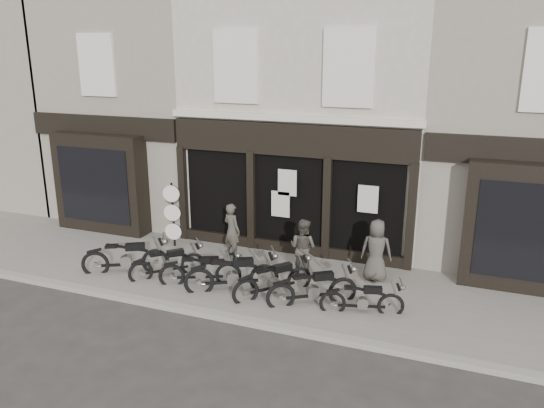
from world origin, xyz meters
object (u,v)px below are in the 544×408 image
(motorcycle_2, at_px, (201,273))
(motorcycle_5, at_px, (313,291))
(motorcycle_0, at_px, (127,260))
(motorcycle_4, at_px, (274,283))
(man_centre, at_px, (303,248))
(motorcycle_6, at_px, (363,302))
(motorcycle_1, at_px, (168,266))
(advert_sign_post, at_px, (173,218))
(man_right, at_px, (376,250))
(motorcycle_3, at_px, (233,277))
(man_left, at_px, (232,230))

(motorcycle_2, distance_m, motorcycle_5, 2.97)
(motorcycle_2, bearing_deg, motorcycle_0, 156.64)
(motorcycle_4, xyz_separation_m, man_centre, (0.29, 1.34, 0.48))
(motorcycle_4, xyz_separation_m, motorcycle_6, (2.21, -0.13, -0.05))
(man_centre, bearing_deg, motorcycle_6, 155.65)
(motorcycle_1, distance_m, motorcycle_6, 5.21)
(motorcycle_0, xyz_separation_m, advert_sign_post, (0.17, 2.13, 0.58))
(motorcycle_4, bearing_deg, motorcycle_2, 132.57)
(motorcycle_5, bearing_deg, man_centre, 83.34)
(motorcycle_1, distance_m, man_right, 5.44)
(motorcycle_5, bearing_deg, motorcycle_6, -34.96)
(motorcycle_5, bearing_deg, motorcycle_3, 147.13)
(advert_sign_post, bearing_deg, motorcycle_4, -39.77)
(motorcycle_0, height_order, motorcycle_1, motorcycle_0)
(motorcycle_0, height_order, man_centre, man_centre)
(motorcycle_1, relative_size, man_right, 0.98)
(man_left, height_order, man_right, man_right)
(motorcycle_0, xyz_separation_m, man_centre, (4.47, 1.48, 0.46))
(motorcycle_5, height_order, man_centre, man_centre)
(motorcycle_2, bearing_deg, advert_sign_post, 109.90)
(motorcycle_0, xyz_separation_m, motorcycle_6, (6.38, 0.00, -0.07))
(man_left, bearing_deg, motorcycle_5, 169.77)
(motorcycle_5, bearing_deg, motorcycle_1, 144.53)
(man_right, bearing_deg, motorcycle_4, 34.85)
(man_centre, xyz_separation_m, advert_sign_post, (-4.30, 0.66, 0.12))
(motorcycle_4, xyz_separation_m, man_left, (-2.00, 1.87, 0.50))
(motorcycle_0, distance_m, motorcycle_1, 1.18)
(motorcycle_5, bearing_deg, man_right, 25.44)
(man_left, height_order, man_centre, man_left)
(man_left, xyz_separation_m, man_centre, (2.29, -0.52, -0.02))
(man_left, xyz_separation_m, advert_sign_post, (-2.01, 0.13, 0.11))
(man_centre, xyz_separation_m, man_right, (1.84, 0.40, 0.04))
(motorcycle_1, height_order, advert_sign_post, advert_sign_post)
(motorcycle_4, distance_m, motorcycle_6, 2.21)
(motorcycle_5, xyz_separation_m, man_centre, (-0.73, 1.44, 0.48))
(man_right, bearing_deg, man_centre, 7.89)
(motorcycle_0, relative_size, man_left, 1.33)
(motorcycle_3, xyz_separation_m, motorcycle_4, (1.04, 0.12, -0.03))
(motorcycle_0, xyz_separation_m, motorcycle_4, (4.17, 0.13, -0.03))
(motorcycle_0, distance_m, motorcycle_3, 3.13)
(motorcycle_3, relative_size, motorcycle_5, 1.10)
(motorcycle_6, height_order, man_left, man_left)
(motorcycle_2, distance_m, motorcycle_6, 4.16)
(motorcycle_4, relative_size, motorcycle_5, 0.93)
(motorcycle_6, height_order, advert_sign_post, advert_sign_post)
(motorcycle_0, bearing_deg, man_left, 14.95)
(man_right, bearing_deg, motorcycle_6, 87.73)
(motorcycle_1, bearing_deg, motorcycle_0, 143.45)
(motorcycle_6, bearing_deg, motorcycle_0, 164.15)
(motorcycle_5, xyz_separation_m, advert_sign_post, (-5.03, 2.10, 0.60))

